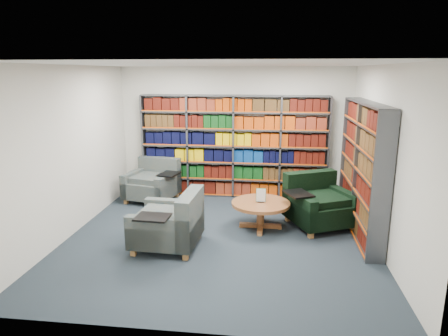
# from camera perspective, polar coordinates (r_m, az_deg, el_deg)

# --- Properties ---
(room_shell) EXTENTS (5.02, 5.02, 2.82)m
(room_shell) POSITION_cam_1_polar(r_m,az_deg,el_deg) (6.32, -0.65, 1.81)
(room_shell) COLOR #19232D
(room_shell) RESTS_ON ground
(bookshelf_back) EXTENTS (4.00, 0.28, 2.20)m
(bookshelf_back) POSITION_cam_1_polar(r_m,az_deg,el_deg) (8.66, 1.39, 3.01)
(bookshelf_back) COLOR #47494F
(bookshelf_back) RESTS_ON ground
(bookshelf_right) EXTENTS (0.28, 2.50, 2.20)m
(bookshelf_right) POSITION_cam_1_polar(r_m,az_deg,el_deg) (7.08, 19.16, -0.16)
(bookshelf_right) COLOR #47494F
(bookshelf_right) RESTS_ON ground
(chair_teal_left) EXTENTS (1.23, 1.14, 0.87)m
(chair_teal_left) POSITION_cam_1_polar(r_m,az_deg,el_deg) (8.72, -10.00, -2.18)
(chair_teal_left) COLOR #07233B
(chair_teal_left) RESTS_ON ground
(chair_green_right) EXTENTS (1.36, 1.34, 0.92)m
(chair_green_right) POSITION_cam_1_polar(r_m,az_deg,el_deg) (7.37, 13.15, -5.13)
(chair_green_right) COLOR black
(chair_green_right) RESTS_ON ground
(chair_teal_front) EXTENTS (1.03, 1.18, 0.90)m
(chair_teal_front) POSITION_cam_1_polar(r_m,az_deg,el_deg) (6.34, -7.34, -8.08)
(chair_teal_front) COLOR #07233B
(chair_teal_front) RESTS_ON ground
(coffee_table) EXTENTS (1.02, 1.02, 0.72)m
(coffee_table) POSITION_cam_1_polar(r_m,az_deg,el_deg) (7.03, 5.26, -5.63)
(coffee_table) COLOR brown
(coffee_table) RESTS_ON ground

